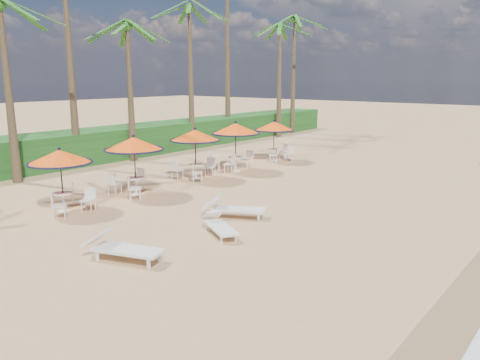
% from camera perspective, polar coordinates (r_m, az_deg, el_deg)
% --- Properties ---
extents(ground, '(160.00, 160.00, 0.00)m').
position_cam_1_polar(ground, '(14.09, -11.21, -7.77)').
color(ground, tan).
rests_on(ground, ground).
extents(scrub_hedge, '(3.00, 40.00, 1.80)m').
position_cam_1_polar(scrub_hedge, '(30.91, -11.87, 4.92)').
color(scrub_hedge, '#194716').
rests_on(scrub_hedge, ground).
extents(station_0, '(2.28, 2.28, 2.38)m').
position_cam_1_polar(station_0, '(17.95, -20.90, 1.77)').
color(station_0, black).
rests_on(station_0, ground).
extents(station_1, '(2.43, 2.43, 2.54)m').
position_cam_1_polar(station_1, '(19.63, -12.90, 3.48)').
color(station_1, black).
rests_on(station_1, ground).
extents(station_2, '(2.39, 2.47, 2.50)m').
position_cam_1_polar(station_2, '(22.26, -5.50, 4.69)').
color(station_2, black).
rests_on(station_2, ground).
extents(station_3, '(2.50, 2.54, 2.61)m').
position_cam_1_polar(station_3, '(24.12, -0.64, 5.54)').
color(station_3, black).
rests_on(station_3, ground).
extents(station_4, '(2.31, 2.36, 2.41)m').
position_cam_1_polar(station_4, '(27.19, 4.34, 5.98)').
color(station_4, black).
rests_on(station_4, ground).
extents(lounger_near, '(2.33, 1.38, 0.80)m').
position_cam_1_polar(lounger_near, '(13.02, -14.39, -7.90)').
color(lounger_near, white).
rests_on(lounger_near, ground).
extents(lounger_mid, '(1.92, 1.41, 0.67)m').
position_cam_1_polar(lounger_mid, '(14.65, -2.60, -5.45)').
color(lounger_mid, white).
rests_on(lounger_mid, ground).
extents(lounger_far, '(2.23, 1.61, 0.78)m').
position_cam_1_polar(lounger_far, '(16.32, -0.99, -3.37)').
color(lounger_far, white).
rests_on(lounger_far, ground).
extents(palm_1, '(5.00, 5.00, 8.13)m').
position_cam_1_polar(palm_1, '(23.84, -27.18, 17.35)').
color(palm_1, brown).
rests_on(palm_1, ground).
extents(palm_3, '(5.00, 5.00, 7.84)m').
position_cam_1_polar(palm_3, '(27.94, -13.57, 16.85)').
color(palm_3, brown).
rests_on(palm_3, ground).
extents(palm_4, '(5.00, 5.00, 9.47)m').
position_cam_1_polar(palm_4, '(32.08, -6.19, 19.27)').
color(palm_4, brown).
rests_on(palm_4, ground).
extents(palm_6, '(5.00, 5.00, 8.94)m').
position_cam_1_polar(palm_6, '(38.74, 4.91, 17.37)').
color(palm_6, brown).
rests_on(palm_6, ground).
extents(palm_7, '(5.00, 5.00, 9.79)m').
position_cam_1_polar(palm_7, '(41.41, 6.67, 18.13)').
color(palm_7, brown).
rests_on(palm_7, ground).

